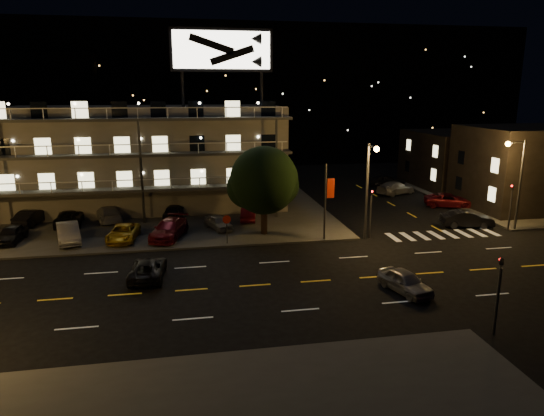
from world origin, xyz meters
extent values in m
plane|color=black|center=(0.00, 0.00, 0.00)|extent=(140.00, 140.00, 0.00)
cube|color=#3B3C39|center=(-14.00, 20.00, 0.07)|extent=(44.00, 24.00, 0.15)
cube|color=#3B3C39|center=(30.00, 20.00, 0.07)|extent=(16.00, 24.00, 0.15)
cube|color=gray|center=(-10.00, 24.00, 5.00)|extent=(28.00, 12.00, 10.00)
cube|color=gray|center=(-10.00, 24.00, 10.25)|extent=(28.00, 12.00, 0.50)
cube|color=#3B3C39|center=(-10.00, 17.10, 3.15)|extent=(28.00, 1.80, 0.25)
cube|color=#3B3C39|center=(-10.00, 17.10, 6.35)|extent=(28.00, 1.80, 0.25)
cube|color=#3B3C39|center=(-10.00, 17.10, 9.55)|extent=(28.00, 1.80, 0.25)
cylinder|color=black|center=(-6.00, 22.00, 12.25)|extent=(0.36, 0.36, 3.50)
cylinder|color=black|center=(2.00, 22.00, 12.25)|extent=(0.36, 0.36, 3.50)
cube|color=black|center=(-2.00, 22.00, 16.00)|extent=(10.20, 0.50, 4.20)
cube|color=beige|center=(-2.00, 21.70, 16.00)|extent=(9.60, 0.06, 3.60)
cube|color=black|center=(30.00, 16.00, 4.25)|extent=(14.00, 10.00, 8.50)
cube|color=black|center=(30.00, 28.00, 3.50)|extent=(14.00, 12.00, 7.00)
cube|color=black|center=(0.00, 70.00, 12.00)|extent=(120.00, 20.00, 24.00)
cylinder|color=#2D2D30|center=(8.50, 8.30, 4.00)|extent=(0.20, 0.20, 8.00)
cylinder|color=#2D2D30|center=(8.50, 7.50, 7.80)|extent=(0.12, 1.80, 0.12)
sphere|color=#FFAA3F|center=(8.50, 6.70, 7.70)|extent=(0.44, 0.44, 0.44)
cylinder|color=#2D2D30|center=(22.50, 8.30, 4.00)|extent=(0.20, 0.20, 8.00)
cylinder|color=#2D2D30|center=(21.70, 8.30, 7.80)|extent=(1.80, 0.12, 0.12)
sphere|color=#FFAA3F|center=(20.90, 8.30, 7.70)|extent=(0.44, 0.44, 0.44)
cylinder|color=#2D2D30|center=(9.00, 8.50, 1.80)|extent=(0.14, 0.14, 3.60)
imported|color=black|center=(9.00, 8.50, 4.10)|extent=(0.20, 0.16, 1.00)
sphere|color=#FF0C0C|center=(9.00, 8.38, 4.00)|extent=(0.14, 0.14, 0.14)
cylinder|color=#2D2D30|center=(9.00, -8.50, 1.80)|extent=(0.14, 0.14, 3.60)
imported|color=black|center=(9.00, -8.50, 4.10)|extent=(0.20, 0.16, 1.00)
sphere|color=#FF0C0C|center=(9.00, -8.38, 4.00)|extent=(0.14, 0.14, 0.14)
cylinder|color=#2D2D30|center=(22.00, 8.50, 1.80)|extent=(0.14, 0.14, 3.60)
imported|color=black|center=(22.00, 8.50, 4.10)|extent=(0.16, 0.20, 1.00)
sphere|color=#FF0C0C|center=(21.88, 8.50, 4.00)|extent=(0.14, 0.14, 0.14)
cylinder|color=#2D2D30|center=(5.00, 8.40, 3.20)|extent=(0.16, 0.16, 6.40)
cube|color=#B8210D|center=(5.45, 8.40, 4.40)|extent=(0.60, 0.04, 1.60)
cylinder|color=#2D2D30|center=(-3.00, 8.60, 1.10)|extent=(0.08, 0.08, 2.20)
cylinder|color=#B8210D|center=(-3.00, 8.55, 2.15)|extent=(0.91, 0.04, 0.91)
cylinder|color=black|center=(0.37, 10.77, 1.48)|extent=(0.55, 0.55, 2.65)
sphere|color=black|center=(0.37, 10.77, 4.79)|extent=(5.74, 5.74, 5.74)
sphere|color=black|center=(-0.96, 11.22, 4.13)|extent=(3.53, 3.53, 3.53)
sphere|color=black|center=(1.58, 10.33, 4.35)|extent=(3.31, 3.31, 3.31)
imported|color=black|center=(-20.13, 12.10, 0.83)|extent=(1.85, 4.07, 1.35)
imported|color=gray|center=(-15.57, 11.28, 0.92)|extent=(2.82, 4.95, 1.54)
imported|color=#C29412|center=(-11.28, 10.96, 0.78)|extent=(2.60, 4.77, 1.27)
imported|color=#600D16|center=(-7.59, 11.01, 0.91)|extent=(3.62, 5.65, 1.52)
imported|color=gray|center=(-3.39, 12.94, 0.76)|extent=(2.68, 3.85, 1.22)
imported|color=black|center=(-20.01, 17.50, 0.86)|extent=(2.57, 4.56, 1.42)
imported|color=black|center=(-16.64, 16.75, 0.83)|extent=(2.61, 5.02, 1.35)
imported|color=gray|center=(-13.36, 17.47, 0.86)|extent=(3.43, 5.29, 1.43)
imported|color=black|center=(-7.26, 17.49, 0.84)|extent=(2.42, 4.29, 1.38)
imported|color=#600D16|center=(-0.38, 15.44, 0.79)|extent=(1.92, 4.02, 1.27)
imported|color=black|center=(18.93, 10.07, 0.75)|extent=(4.80, 2.48, 1.51)
imported|color=#600D16|center=(21.54, 17.65, 0.72)|extent=(5.66, 3.96, 1.43)
imported|color=gray|center=(18.66, 24.81, 0.76)|extent=(5.63, 4.13, 1.52)
imported|color=black|center=(19.62, 29.33, 0.76)|extent=(4.82, 3.19, 1.52)
imported|color=gray|center=(6.92, -2.65, 0.67)|extent=(2.54, 4.23, 1.35)
imported|color=black|center=(-8.77, 2.53, 0.64)|extent=(2.43, 4.75, 1.29)
camera|label=1|loc=(-6.07, -28.53, 12.05)|focal=32.00mm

